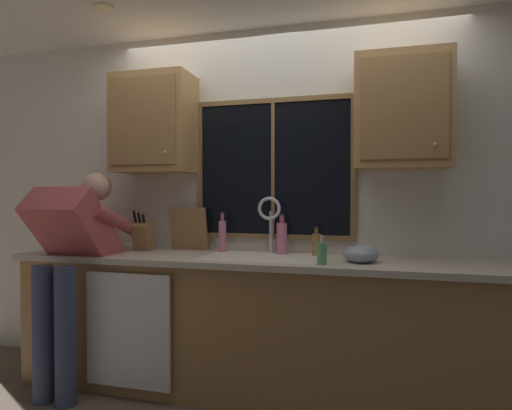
{
  "coord_description": "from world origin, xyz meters",
  "views": [
    {
      "loc": [
        0.62,
        -3.03,
        1.33
      ],
      "look_at": [
        -0.11,
        -0.3,
        1.27
      ],
      "focal_mm": 29.83,
      "sensor_mm": 36.0,
      "label": 1
    }
  ],
  "objects_px": {
    "mixing_bowl": "(361,254)",
    "bottle_green_glass": "(316,244)",
    "cutting_board": "(188,229)",
    "bottle_tall_clear": "(282,237)",
    "knife_block": "(143,236)",
    "person_standing": "(72,253)",
    "bottle_amber_small": "(222,235)",
    "soap_dispenser": "(322,253)"
  },
  "relations": [
    {
      "from": "cutting_board",
      "to": "person_standing",
      "type": "bearing_deg",
      "value": -141.33
    },
    {
      "from": "soap_dispenser",
      "to": "bottle_amber_small",
      "type": "distance_m",
      "value": 0.86
    },
    {
      "from": "knife_block",
      "to": "bottle_green_glass",
      "type": "height_order",
      "value": "knife_block"
    },
    {
      "from": "mixing_bowl",
      "to": "soap_dispenser",
      "type": "bearing_deg",
      "value": -144.74
    },
    {
      "from": "knife_block",
      "to": "cutting_board",
      "type": "bearing_deg",
      "value": 18.81
    },
    {
      "from": "knife_block",
      "to": "bottle_tall_clear",
      "type": "height_order",
      "value": "knife_block"
    },
    {
      "from": "bottle_tall_clear",
      "to": "mixing_bowl",
      "type": "bearing_deg",
      "value": -22.52
    },
    {
      "from": "knife_block",
      "to": "bottle_amber_small",
      "type": "bearing_deg",
      "value": 7.74
    },
    {
      "from": "knife_block",
      "to": "soap_dispenser",
      "type": "relative_size",
      "value": 1.8
    },
    {
      "from": "person_standing",
      "to": "bottle_green_glass",
      "type": "distance_m",
      "value": 1.66
    },
    {
      "from": "cutting_board",
      "to": "bottle_tall_clear",
      "type": "height_order",
      "value": "cutting_board"
    },
    {
      "from": "knife_block",
      "to": "cutting_board",
      "type": "xyz_separation_m",
      "value": [
        0.32,
        0.11,
        0.05
      ]
    },
    {
      "from": "mixing_bowl",
      "to": "cutting_board",
      "type": "bearing_deg",
      "value": 168.33
    },
    {
      "from": "person_standing",
      "to": "bottle_amber_small",
      "type": "distance_m",
      "value": 1.03
    },
    {
      "from": "person_standing",
      "to": "mixing_bowl",
      "type": "bearing_deg",
      "value": 7.26
    },
    {
      "from": "person_standing",
      "to": "knife_block",
      "type": "height_order",
      "value": "person_standing"
    },
    {
      "from": "bottle_amber_small",
      "to": "cutting_board",
      "type": "bearing_deg",
      "value": 174.44
    },
    {
      "from": "cutting_board",
      "to": "bottle_tall_clear",
      "type": "bearing_deg",
      "value": -2.91
    },
    {
      "from": "person_standing",
      "to": "knife_block",
      "type": "xyz_separation_m",
      "value": [
        0.31,
        0.39,
        0.09
      ]
    },
    {
      "from": "bottle_green_glass",
      "to": "bottle_amber_small",
      "type": "relative_size",
      "value": 0.68
    },
    {
      "from": "knife_block",
      "to": "mixing_bowl",
      "type": "relative_size",
      "value": 1.45
    },
    {
      "from": "bottle_tall_clear",
      "to": "bottle_amber_small",
      "type": "distance_m",
      "value": 0.44
    },
    {
      "from": "knife_block",
      "to": "mixing_bowl",
      "type": "height_order",
      "value": "knife_block"
    },
    {
      "from": "mixing_bowl",
      "to": "bottle_green_glass",
      "type": "relative_size",
      "value": 1.12
    },
    {
      "from": "knife_block",
      "to": "soap_dispenser",
      "type": "distance_m",
      "value": 1.4
    },
    {
      "from": "person_standing",
      "to": "bottle_green_glass",
      "type": "relative_size",
      "value": 7.56
    },
    {
      "from": "person_standing",
      "to": "mixing_bowl",
      "type": "height_order",
      "value": "person_standing"
    },
    {
      "from": "knife_block",
      "to": "bottle_tall_clear",
      "type": "relative_size",
      "value": 1.13
    },
    {
      "from": "cutting_board",
      "to": "bottle_green_glass",
      "type": "bearing_deg",
      "value": -2.36
    },
    {
      "from": "cutting_board",
      "to": "mixing_bowl",
      "type": "distance_m",
      "value": 1.29
    },
    {
      "from": "mixing_bowl",
      "to": "bottle_green_glass",
      "type": "xyz_separation_m",
      "value": [
        -0.3,
        0.22,
        0.03
      ]
    },
    {
      "from": "knife_block",
      "to": "bottle_amber_small",
      "type": "xyz_separation_m",
      "value": [
        0.6,
        0.08,
        0.01
      ]
    },
    {
      "from": "soap_dispenser",
      "to": "bottle_tall_clear",
      "type": "bearing_deg",
      "value": 129.94
    },
    {
      "from": "soap_dispenser",
      "to": "bottle_tall_clear",
      "type": "distance_m",
      "value": 0.5
    },
    {
      "from": "person_standing",
      "to": "mixing_bowl",
      "type": "distance_m",
      "value": 1.91
    },
    {
      "from": "person_standing",
      "to": "soap_dispenser",
      "type": "bearing_deg",
      "value": 2.88
    },
    {
      "from": "cutting_board",
      "to": "soap_dispenser",
      "type": "relative_size",
      "value": 1.82
    },
    {
      "from": "bottle_tall_clear",
      "to": "knife_block",
      "type": "bearing_deg",
      "value": -176.06
    },
    {
      "from": "mixing_bowl",
      "to": "knife_block",
      "type": "bearing_deg",
      "value": 174.49
    },
    {
      "from": "person_standing",
      "to": "soap_dispenser",
      "type": "distance_m",
      "value": 1.67
    },
    {
      "from": "person_standing",
      "to": "soap_dispenser",
      "type": "height_order",
      "value": "person_standing"
    },
    {
      "from": "mixing_bowl",
      "to": "bottle_tall_clear",
      "type": "distance_m",
      "value": 0.59
    }
  ]
}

